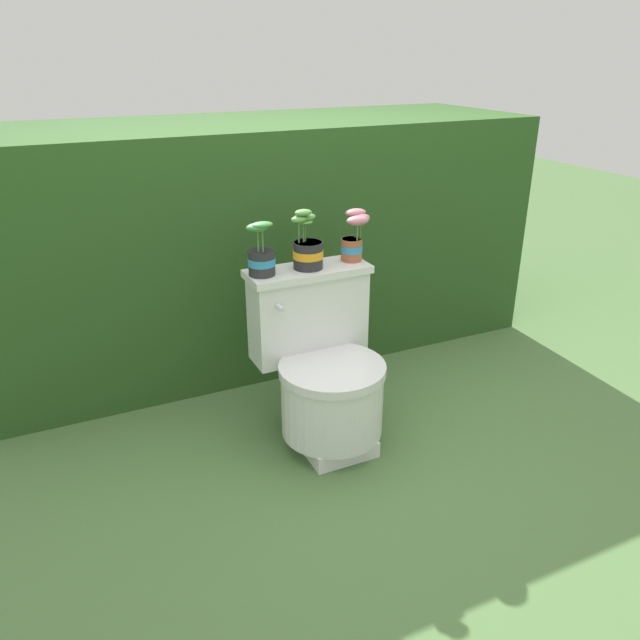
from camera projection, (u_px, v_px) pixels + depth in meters
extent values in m
plane|color=#4C703D|center=(343.00, 436.00, 2.67)|extent=(12.00, 12.00, 0.00)
cube|color=#284C1E|center=(255.00, 238.00, 3.30)|extent=(2.86, 0.92, 1.20)
cube|color=silver|center=(332.00, 437.00, 2.61)|extent=(0.27, 0.34, 0.07)
cylinder|color=silver|center=(332.00, 402.00, 2.54)|extent=(0.41, 0.41, 0.27)
cylinder|color=silver|center=(332.00, 369.00, 2.48)|extent=(0.43, 0.43, 0.04)
cube|color=silver|center=(308.00, 315.00, 2.61)|extent=(0.49, 0.17, 0.36)
cube|color=silver|center=(308.00, 271.00, 2.53)|extent=(0.51, 0.19, 0.03)
cylinder|color=silver|center=(280.00, 308.00, 2.41)|extent=(0.02, 0.05, 0.02)
cylinder|color=#262628|center=(262.00, 263.00, 2.43)|extent=(0.11, 0.11, 0.10)
cylinder|color=#2D84BC|center=(262.00, 261.00, 2.43)|extent=(0.11, 0.11, 0.03)
cylinder|color=#332319|center=(261.00, 252.00, 2.41)|extent=(0.10, 0.10, 0.01)
cylinder|color=#4C753D|center=(263.00, 239.00, 2.37)|extent=(0.01, 0.01, 0.10)
ellipsoid|color=#387F38|center=(262.00, 225.00, 2.35)|extent=(0.08, 0.06, 0.02)
cylinder|color=#4C753D|center=(258.00, 241.00, 2.37)|extent=(0.01, 0.01, 0.09)
ellipsoid|color=#387F38|center=(257.00, 227.00, 2.35)|extent=(0.09, 0.06, 0.03)
cylinder|color=#262628|center=(308.00, 255.00, 2.50)|extent=(0.12, 0.12, 0.11)
cylinder|color=orange|center=(308.00, 254.00, 2.50)|extent=(0.12, 0.12, 0.03)
cylinder|color=#332319|center=(308.00, 243.00, 2.48)|extent=(0.11, 0.11, 0.01)
cylinder|color=#4C753D|center=(305.00, 232.00, 2.48)|extent=(0.01, 0.01, 0.07)
ellipsoid|color=#569342|center=(305.00, 222.00, 2.46)|extent=(0.06, 0.04, 0.02)
cylinder|color=#4C753D|center=(305.00, 230.00, 2.50)|extent=(0.01, 0.01, 0.08)
ellipsoid|color=#569342|center=(304.00, 217.00, 2.48)|extent=(0.09, 0.07, 0.03)
cylinder|color=#4C753D|center=(303.00, 228.00, 2.46)|extent=(0.01, 0.01, 0.11)
ellipsoid|color=#569342|center=(303.00, 213.00, 2.44)|extent=(0.07, 0.05, 0.03)
cylinder|color=#4C753D|center=(299.00, 232.00, 2.45)|extent=(0.01, 0.01, 0.09)
ellipsoid|color=#569342|center=(299.00, 219.00, 2.43)|extent=(0.06, 0.04, 0.03)
cylinder|color=#9E5638|center=(352.00, 250.00, 2.60)|extent=(0.09, 0.09, 0.09)
cylinder|color=#2D84BC|center=(352.00, 248.00, 2.60)|extent=(0.09, 0.09, 0.03)
cylinder|color=#332319|center=(352.00, 240.00, 2.58)|extent=(0.08, 0.08, 0.01)
cylinder|color=#4C753D|center=(355.00, 226.00, 2.58)|extent=(0.01, 0.01, 0.10)
ellipsoid|color=#B26B75|center=(355.00, 213.00, 2.55)|extent=(0.09, 0.06, 0.03)
cylinder|color=#4C753D|center=(357.00, 232.00, 2.54)|extent=(0.01, 0.01, 0.07)
ellipsoid|color=#B26B75|center=(358.00, 221.00, 2.52)|extent=(0.10, 0.07, 0.04)
cylinder|color=#4C753D|center=(360.00, 230.00, 2.56)|extent=(0.01, 0.01, 0.08)
ellipsoid|color=#B26B75|center=(360.00, 218.00, 2.54)|extent=(0.08, 0.06, 0.04)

